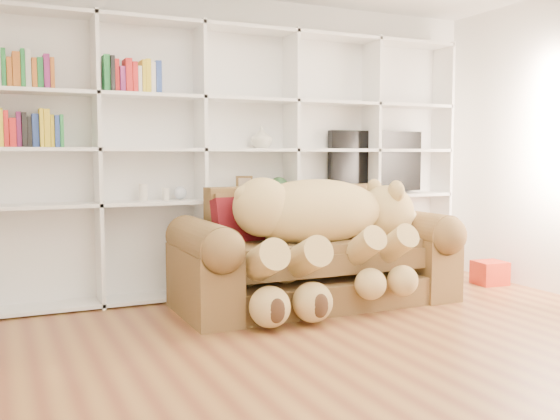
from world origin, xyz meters
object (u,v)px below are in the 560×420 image
gift_box (490,273)px  tv (376,163)px  teddy_bear (322,225)px  sofa (314,260)px

gift_box → tv: (-0.83, 0.76, 1.06)m
teddy_bear → tv: size_ratio=1.70×
teddy_bear → gift_box: 2.03m
teddy_bear → gift_box: size_ratio=6.43×
tv → sofa: bearing=-146.7°
gift_box → sofa: bearing=178.5°
tv → teddy_bear: bearing=-140.9°
sofa → teddy_bear: teddy_bear is taller
sofa → tv: bearing=33.3°
sofa → teddy_bear: size_ratio=1.28×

